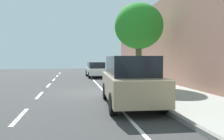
% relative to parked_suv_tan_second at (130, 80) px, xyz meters
% --- Properties ---
extents(ground, '(58.47, 58.47, 0.00)m').
position_rel_parked_suv_tan_second_xyz_m(ground, '(-0.96, 3.48, -1.03)').
color(ground, '#363636').
extents(sidewalk, '(3.40, 36.54, 0.15)m').
position_rel_parked_suv_tan_second_xyz_m(sidewalk, '(2.72, 3.48, -0.95)').
color(sidewalk, '#999B93').
rests_on(sidewalk, ground).
extents(curb_edge, '(0.16, 36.54, 0.15)m').
position_rel_parked_suv_tan_second_xyz_m(curb_edge, '(0.94, 3.48, -0.95)').
color(curb_edge, gray).
rests_on(curb_edge, ground).
extents(lane_stripe_centre, '(0.14, 35.80, 0.01)m').
position_rel_parked_suv_tan_second_xyz_m(lane_stripe_centre, '(-4.00, 3.11, -1.02)').
color(lane_stripe_centre, white).
rests_on(lane_stripe_centre, ground).
extents(lane_stripe_bike_edge, '(0.12, 36.54, 0.01)m').
position_rel_parked_suv_tan_second_xyz_m(lane_stripe_bike_edge, '(-0.53, 3.48, -1.02)').
color(lane_stripe_bike_edge, white).
rests_on(lane_stripe_bike_edge, ground).
extents(building_facade, '(0.50, 36.54, 6.43)m').
position_rel_parked_suv_tan_second_xyz_m(building_facade, '(4.67, 3.48, 2.19)').
color(building_facade, tan).
rests_on(building_facade, ground).
extents(parked_suv_tan_second, '(2.19, 4.81, 1.99)m').
position_rel_parked_suv_tan_second_xyz_m(parked_suv_tan_second, '(0.00, 0.00, 0.00)').
color(parked_suv_tan_second, tan).
rests_on(parked_suv_tan_second, ground).
extents(parked_sedan_white_mid, '(1.94, 4.45, 1.52)m').
position_rel_parked_suv_tan_second_xyz_m(parked_sedan_white_mid, '(0.01, 13.57, -0.27)').
color(parked_sedan_white_mid, white).
rests_on(parked_sedan_white_mid, ground).
extents(bicycle_at_curb, '(1.50, 0.94, 0.75)m').
position_rel_parked_suv_tan_second_xyz_m(bicycle_at_curb, '(0.47, 4.00, -0.66)').
color(bicycle_at_curb, black).
rests_on(bicycle_at_curb, ground).
extents(cyclist_with_backpack, '(0.48, 0.60, 1.66)m').
position_rel_parked_suv_tan_second_xyz_m(cyclist_with_backpack, '(0.70, 3.56, -0.02)').
color(cyclist_with_backpack, '#C6B284').
rests_on(cyclist_with_backpack, ground).
extents(street_tree_mid_block, '(3.12, 3.12, 5.31)m').
position_rel_parked_suv_tan_second_xyz_m(street_tree_mid_block, '(1.92, 5.12, 2.92)').
color(street_tree_mid_block, '#4D4B2D').
rests_on(street_tree_mid_block, sidewalk).
extents(fire_hydrant, '(0.22, 0.22, 0.84)m').
position_rel_parked_suv_tan_second_xyz_m(fire_hydrant, '(1.37, 5.72, -0.45)').
color(fire_hydrant, red).
rests_on(fire_hydrant, sidewalk).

